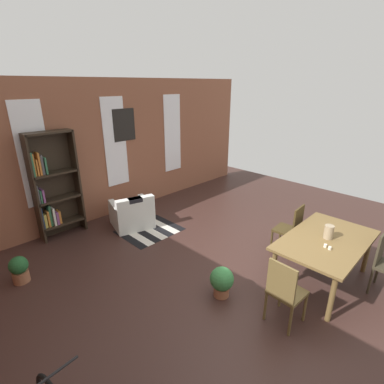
% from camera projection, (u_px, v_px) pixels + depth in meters
% --- Properties ---
extents(ground_plane, '(10.14, 10.14, 0.00)m').
position_uv_depth(ground_plane, '(256.00, 282.00, 4.58)').
color(ground_plane, '#3B241F').
extents(back_wall_brick, '(8.41, 0.12, 3.06)m').
position_uv_depth(back_wall_brick, '(114.00, 149.00, 6.65)').
color(back_wall_brick, brown).
rests_on(back_wall_brick, ground).
extents(window_pane_0, '(0.55, 0.02, 1.99)m').
position_uv_depth(window_pane_0, '(34.00, 155.00, 5.40)').
color(window_pane_0, white).
extents(window_pane_1, '(0.55, 0.02, 1.99)m').
position_uv_depth(window_pane_1, '(115.00, 143.00, 6.55)').
color(window_pane_1, white).
extents(window_pane_2, '(0.55, 0.02, 1.99)m').
position_uv_depth(window_pane_2, '(172.00, 134.00, 7.70)').
color(window_pane_2, white).
extents(dining_table, '(1.71, 1.04, 0.75)m').
position_uv_depth(dining_table, '(326.00, 244.00, 4.38)').
color(dining_table, brown).
rests_on(dining_table, ground).
extents(vase_on_table, '(0.14, 0.14, 0.21)m').
position_uv_depth(vase_on_table, '(329.00, 232.00, 4.33)').
color(vase_on_table, '#998466').
rests_on(vase_on_table, dining_table).
extents(tealight_candle_0, '(0.04, 0.04, 0.05)m').
position_uv_depth(tealight_candle_0, '(325.00, 246.00, 4.12)').
color(tealight_candle_0, silver).
rests_on(tealight_candle_0, dining_table).
extents(tealight_candle_1, '(0.04, 0.04, 0.05)m').
position_uv_depth(tealight_candle_1, '(330.00, 248.00, 4.06)').
color(tealight_candle_1, silver).
rests_on(tealight_candle_1, dining_table).
extents(dining_chair_far_right, '(0.42, 0.42, 0.95)m').
position_uv_depth(dining_chair_far_right, '(291.00, 228.00, 5.18)').
color(dining_chair_far_right, '#3C2F16').
rests_on(dining_chair_far_right, ground).
extents(dining_chair_head_left, '(0.42, 0.42, 0.95)m').
position_uv_depth(dining_chair_head_left, '(285.00, 291.00, 3.62)').
color(dining_chair_head_left, brown).
rests_on(dining_chair_head_left, ground).
extents(bookshelf_tall, '(0.87, 0.28, 2.12)m').
position_uv_depth(bookshelf_tall, '(53.00, 187.00, 5.64)').
color(bookshelf_tall, '#2D2319').
rests_on(bookshelf_tall, ground).
extents(armchair_white, '(0.99, 0.99, 0.75)m').
position_uv_depth(armchair_white, '(132.00, 214.00, 6.28)').
color(armchair_white, silver).
rests_on(armchair_white, ground).
extents(potted_plant_by_shelf, '(0.28, 0.28, 0.44)m').
position_uv_depth(potted_plant_by_shelf, '(19.00, 269.00, 4.51)').
color(potted_plant_by_shelf, '#9E6042').
rests_on(potted_plant_by_shelf, ground).
extents(potted_plant_corner, '(0.35, 0.35, 0.46)m').
position_uv_depth(potted_plant_corner, '(222.00, 281.00, 4.20)').
color(potted_plant_corner, '#9E6042').
rests_on(potted_plant_corner, ground).
extents(striped_rug, '(1.19, 1.00, 0.01)m').
position_uv_depth(striped_rug, '(150.00, 230.00, 6.17)').
color(striped_rug, black).
rests_on(striped_rug, ground).
extents(framed_picture, '(0.56, 0.03, 0.72)m').
position_uv_depth(framed_picture, '(124.00, 125.00, 6.59)').
color(framed_picture, black).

